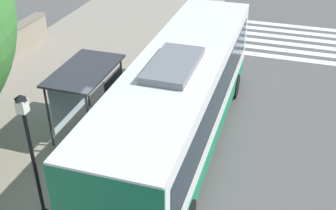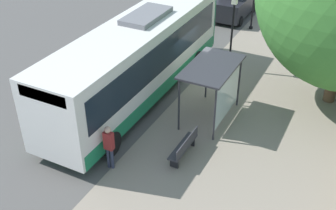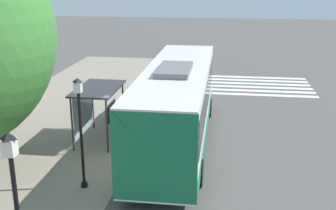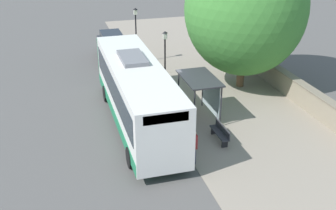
% 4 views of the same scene
% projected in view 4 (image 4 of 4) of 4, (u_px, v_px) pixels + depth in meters
% --- Properties ---
extents(ground_plane, '(120.00, 120.00, 0.00)m').
position_uv_depth(ground_plane, '(156.00, 105.00, 25.92)').
color(ground_plane, '#514F4C').
rests_on(ground_plane, ground).
extents(sidewalk_plaza, '(9.00, 44.00, 0.02)m').
position_uv_depth(sidewalk_plaza, '(224.00, 96.00, 27.04)').
color(sidewalk_plaza, gray).
rests_on(sidewalk_plaza, ground).
extents(stone_wall, '(0.60, 20.00, 1.39)m').
position_uv_depth(stone_wall, '(282.00, 80.00, 27.76)').
color(stone_wall, gray).
rests_on(stone_wall, ground).
extents(bus, '(2.73, 11.78, 3.72)m').
position_uv_depth(bus, '(137.00, 92.00, 22.77)').
color(bus, silver).
rests_on(bus, ground).
extents(bus_shelter, '(1.82, 3.14, 2.47)m').
position_uv_depth(bus_shelter, '(202.00, 84.00, 23.50)').
color(bus_shelter, '#2D2D33').
rests_on(bus_shelter, ground).
extents(pedestrian, '(0.34, 0.24, 1.81)m').
position_uv_depth(pedestrian, '(193.00, 145.00, 19.36)').
color(pedestrian, '#2D3347').
rests_on(pedestrian, ground).
extents(bench, '(0.40, 1.82, 0.88)m').
position_uv_depth(bench, '(220.00, 132.00, 21.67)').
color(bench, '#333338').
rests_on(bench, ground).
extents(street_lamp_near, '(0.28, 0.28, 4.31)m').
position_uv_depth(street_lamp_near, '(136.00, 31.00, 31.85)').
color(street_lamp_near, black).
rests_on(street_lamp_near, ground).
extents(street_lamp_far, '(0.28, 0.28, 3.99)m').
position_uv_depth(street_lamp_far, '(165.00, 56.00, 27.04)').
color(street_lamp_far, black).
rests_on(street_lamp_far, ground).
extents(shade_tree, '(7.75, 7.75, 9.51)m').
position_uv_depth(shade_tree, '(246.00, 9.00, 26.46)').
color(shade_tree, brown).
rests_on(shade_tree, ground).
extents(parked_car_behind_bus, '(1.96, 4.38, 2.14)m').
position_uv_depth(parked_car_behind_bus, '(112.00, 46.00, 33.48)').
color(parked_car_behind_bus, black).
rests_on(parked_car_behind_bus, ground).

